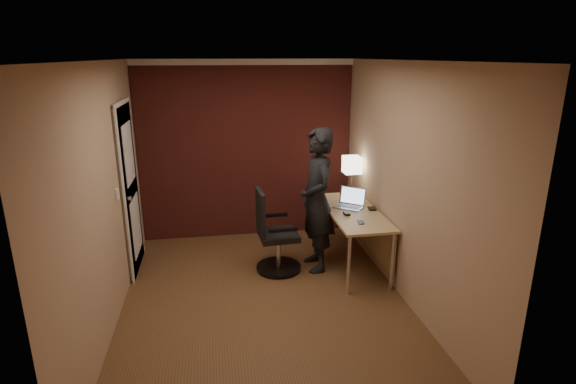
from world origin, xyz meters
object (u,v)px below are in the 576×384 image
object	(u,v)px
person	(317,201)
wallet	(372,209)
desk_lamp	(352,165)
phone	(361,222)
office_chair	(273,237)
mouse	(347,214)
laptop	(351,201)
desk	(358,220)

from	to	relation	value
person	wallet	bearing A→B (deg)	84.31
desk_lamp	phone	bearing A→B (deg)	-101.08
desk_lamp	office_chair	distance (m)	1.46
mouse	office_chair	distance (m)	0.92
desk_lamp	wallet	bearing A→B (deg)	-82.27
phone	person	distance (m)	0.62
mouse	laptop	bearing A→B (deg)	61.14
desk_lamp	office_chair	world-z (taller)	desk_lamp
desk_lamp	person	bearing A→B (deg)	-136.36
mouse	office_chair	size ratio (longest dim) A/B	0.10
wallet	office_chair	bearing A→B (deg)	178.94
laptop	person	size ratio (longest dim) A/B	0.24
wallet	laptop	bearing A→B (deg)	143.79
desk_lamp	wallet	world-z (taller)	desk_lamp
mouse	desk	bearing A→B (deg)	32.30
laptop	wallet	size ratio (longest dim) A/B	3.81
phone	office_chair	size ratio (longest dim) A/B	0.11
desk	person	xyz separation A→B (m)	(-0.52, 0.02, 0.27)
mouse	phone	size ratio (longest dim) A/B	0.87
laptop	desk_lamp	bearing A→B (deg)	72.10
desk	person	bearing A→B (deg)	178.17
desk_lamp	phone	world-z (taller)	desk_lamp
desk	office_chair	size ratio (longest dim) A/B	1.48
desk	desk_lamp	xyz separation A→B (m)	(0.08, 0.60, 0.55)
desk_lamp	wallet	size ratio (longest dim) A/B	4.86
desk	wallet	distance (m)	0.22
mouse	phone	world-z (taller)	mouse
desk	wallet	size ratio (longest dim) A/B	13.64
laptop	phone	bearing A→B (deg)	-95.63
mouse	wallet	world-z (taller)	mouse
phone	person	bearing A→B (deg)	142.01
mouse	wallet	bearing A→B (deg)	16.36
wallet	desk_lamp	bearing A→B (deg)	97.73
desk	mouse	world-z (taller)	mouse
person	laptop	bearing A→B (deg)	103.06
mouse	phone	xyz separation A→B (m)	(0.08, -0.28, -0.01)
wallet	person	bearing A→B (deg)	177.80
desk	phone	bearing A→B (deg)	-105.18
laptop	office_chair	bearing A→B (deg)	-171.91
laptop	phone	world-z (taller)	laptop
phone	desk_lamp	bearing A→B (deg)	88.06
laptop	mouse	size ratio (longest dim) A/B	4.19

